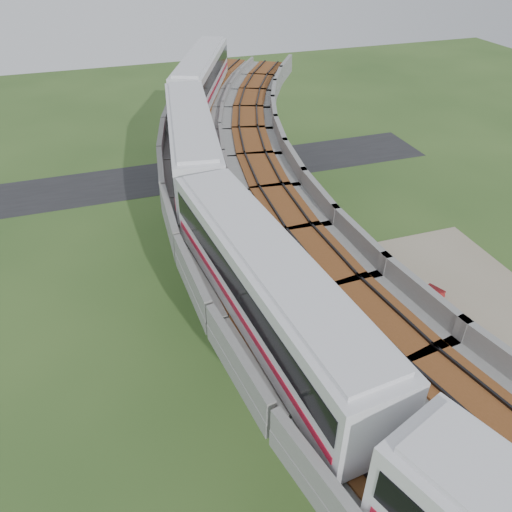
{
  "coord_description": "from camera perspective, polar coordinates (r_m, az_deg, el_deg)",
  "views": [
    {
      "loc": [
        -7.18,
        -20.8,
        24.45
      ],
      "look_at": [
        0.5,
        2.22,
        7.5
      ],
      "focal_mm": 35.0,
      "sensor_mm": 36.0,
      "label": 1
    }
  ],
  "objects": [
    {
      "name": "tree_0",
      "position": [
        53.64,
        3.77,
        10.53
      ],
      "size": [
        2.69,
        2.69,
        3.49
      ],
      "color": "#382314",
      "rests_on": "ground"
    },
    {
      "name": "metro_train",
      "position": [
        25.74,
        0.82,
        6.8
      ],
      "size": [
        10.85,
        61.34,
        3.64
      ],
      "color": "silver",
      "rests_on": "ground"
    },
    {
      "name": "car_dark",
      "position": [
        37.31,
        21.55,
        -7.89
      ],
      "size": [
        3.69,
        1.65,
        1.05
      ],
      "primitive_type": "imported",
      "rotation": [
        0.0,
        0.0,
        1.52
      ],
      "color": "black",
      "rests_on": "dirt_lot"
    },
    {
      "name": "tree_1",
      "position": [
        44.81,
        5.58,
        4.79
      ],
      "size": [
        2.06,
        2.06,
        2.95
      ],
      "color": "#382314",
      "rests_on": "ground"
    },
    {
      "name": "dirt_lot",
      "position": [
        37.39,
        22.53,
        -9.2
      ],
      "size": [
        18.0,
        26.0,
        0.04
      ],
      "primitive_type": "cube",
      "color": "gray",
      "rests_on": "ground"
    },
    {
      "name": "viaduct",
      "position": [
        28.12,
        7.92,
        1.37
      ],
      "size": [
        19.58,
        73.98,
        11.4
      ],
      "color": "#99968E",
      "rests_on": "ground"
    },
    {
      "name": "car_red",
      "position": [
        38.9,
        18.55,
        -4.89
      ],
      "size": [
        4.16,
        2.85,
        1.3
      ],
      "primitive_type": "imported",
      "rotation": [
        0.0,
        0.0,
        -1.16
      ],
      "color": "maroon",
      "rests_on": "dirt_lot"
    },
    {
      "name": "tree_3",
      "position": [
        31.83,
        11.91,
        -11.09
      ],
      "size": [
        1.94,
        1.94,
        2.76
      ],
      "color": "#382314",
      "rests_on": "ground"
    },
    {
      "name": "ground",
      "position": [
        32.89,
        0.41,
        -13.08
      ],
      "size": [
        160.0,
        160.0,
        0.0
      ],
      "primitive_type": "plane",
      "color": "#315120",
      "rests_on": "ground"
    },
    {
      "name": "tree_4",
      "position": [
        29.23,
        22.97,
        -20.06
      ],
      "size": [
        2.0,
        2.0,
        2.61
      ],
      "color": "#382314",
      "rests_on": "ground"
    },
    {
      "name": "asphalt_road",
      "position": [
        56.82,
        -9.5,
        8.97
      ],
      "size": [
        60.0,
        8.0,
        0.03
      ],
      "primitive_type": "cube",
      "color": "#232326",
      "rests_on": "ground"
    },
    {
      "name": "tree_2",
      "position": [
        39.87,
        5.43,
        0.27
      ],
      "size": [
        2.24,
        2.24,
        2.83
      ],
      "color": "#382314",
      "rests_on": "ground"
    },
    {
      "name": "fence",
      "position": [
        35.79,
        15.52,
        -8.13
      ],
      "size": [
        3.87,
        38.73,
        1.5
      ],
      "color": "#2D382D",
      "rests_on": "ground"
    }
  ]
}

